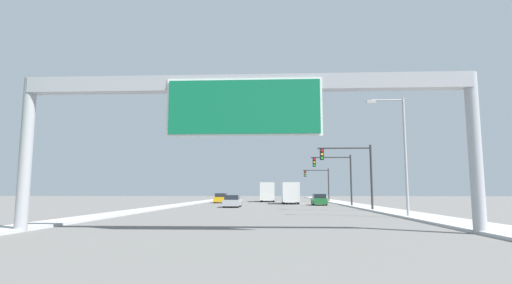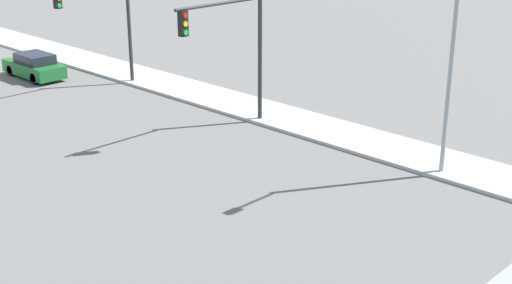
{
  "view_description": "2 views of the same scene",
  "coord_description": "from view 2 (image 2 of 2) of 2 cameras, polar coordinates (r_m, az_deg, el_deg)",
  "views": [
    {
      "loc": [
        1.37,
        0.51,
        1.79
      ],
      "look_at": [
        0.0,
        28.65,
        5.27
      ],
      "focal_mm": 28.0,
      "sensor_mm": 36.0,
      "label": 1
    },
    {
      "loc": [
        -12.87,
        15.79,
        10.47
      ],
      "look_at": [
        1.18,
        29.44,
        3.43
      ],
      "focal_mm": 50.0,
      "sensor_mm": 36.0,
      "label": 2
    }
  ],
  "objects": [
    {
      "name": "traffic_light_mid_block",
      "position": [
        39.29,
        -12.01,
        10.07
      ],
      "size": [
        4.74,
        0.32,
        6.07
      ],
      "color": "#2D2D30",
      "rests_on": "ground"
    },
    {
      "name": "traffic_light_near_intersection",
      "position": [
        31.55,
        -1.73,
        8.24
      ],
      "size": [
        5.01,
        0.32,
        6.1
      ],
      "color": "#2D2D30",
      "rests_on": "ground"
    },
    {
      "name": "car_far_center",
      "position": [
        43.28,
        -17.32,
        5.81
      ],
      "size": [
        1.73,
        4.32,
        1.44
      ],
      "color": "#1E662D",
      "rests_on": "ground"
    },
    {
      "name": "street_lamp_right",
      "position": [
        26.71,
        15.12,
        7.11
      ],
      "size": [
        2.6,
        0.28,
        8.3
      ],
      "color": "#9EA0A5",
      "rests_on": "ground"
    },
    {
      "name": "sidewalk_right",
      "position": [
        51.43,
        -16.98,
        7.26
      ],
      "size": [
        3.0,
        120.0,
        0.15
      ],
      "color": "#B9B9B9",
      "rests_on": "ground"
    }
  ]
}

